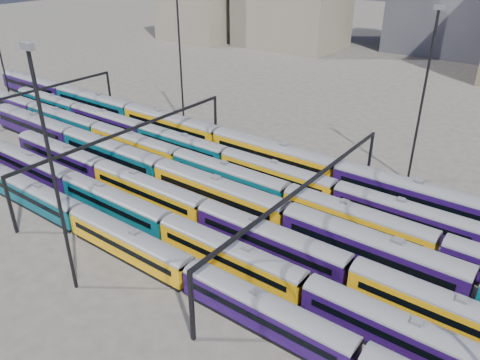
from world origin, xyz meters
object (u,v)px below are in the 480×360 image
Objects in this scene: rake_0 at (128,241)px; mast_2 at (52,170)px; rake_1 at (306,287)px; rake_2 at (270,237)px.

rake_0 is 3.65× the size of mast_2.
mast_2 reaches higher than rake_0.
rake_1 is 26.86m from mast_2.
rake_2 is at bearing 51.46° from mast_2.
rake_2 is 24.53m from mast_2.
rake_0 is 0.82× the size of rake_1.
mast_2 reaches higher than rake_2.
rake_2 is (12.82, 10.00, 0.17)m from rake_0.
rake_1 is 4.47× the size of mast_2.
mast_2 is (-21.10, -12.00, 11.51)m from rake_1.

